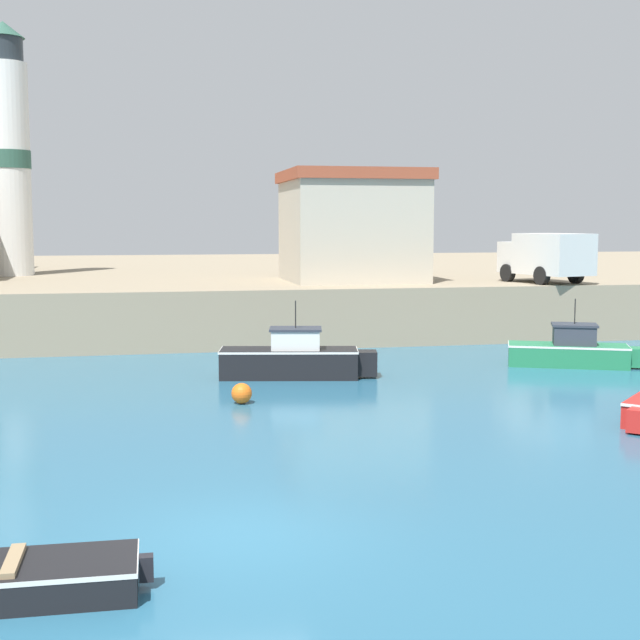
{
  "coord_description": "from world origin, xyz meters",
  "views": [
    {
      "loc": [
        -1.57,
        -14.15,
        5.12
      ],
      "look_at": [
        4.03,
        13.61,
        2.0
      ],
      "focal_mm": 50.0,
      "sensor_mm": 36.0,
      "label": 1
    }
  ],
  "objects_px": {
    "lighthouse": "(7,154)",
    "harbor_shed_near_wharf": "(352,225)",
    "dinghy_black_4": "(4,580)",
    "truck_on_quay": "(546,256)",
    "mooring_buoy": "(242,393)",
    "motorboat_black_2": "(294,359)",
    "motorboat_green_3": "(572,351)"
  },
  "relations": [
    {
      "from": "lighthouse",
      "to": "harbor_shed_near_wharf",
      "type": "bearing_deg",
      "value": -24.91
    },
    {
      "from": "motorboat_green_3",
      "to": "dinghy_black_4",
      "type": "relative_size",
      "value": 1.18
    },
    {
      "from": "lighthouse",
      "to": "truck_on_quay",
      "type": "distance_m",
      "value": 26.79
    },
    {
      "from": "motorboat_green_3",
      "to": "mooring_buoy",
      "type": "height_order",
      "value": "motorboat_green_3"
    },
    {
      "from": "mooring_buoy",
      "to": "motorboat_black_2",
      "type": "bearing_deg",
      "value": 61.1
    },
    {
      "from": "motorboat_black_2",
      "to": "truck_on_quay",
      "type": "relative_size",
      "value": 1.13
    },
    {
      "from": "dinghy_black_4",
      "to": "lighthouse",
      "type": "height_order",
      "value": "lighthouse"
    },
    {
      "from": "lighthouse",
      "to": "harbor_shed_near_wharf",
      "type": "distance_m",
      "value": 17.99
    },
    {
      "from": "mooring_buoy",
      "to": "truck_on_quay",
      "type": "xyz_separation_m",
      "value": [
        14.94,
        12.07,
        3.35
      ]
    },
    {
      "from": "motorboat_black_2",
      "to": "dinghy_black_4",
      "type": "distance_m",
      "value": 17.78
    },
    {
      "from": "dinghy_black_4",
      "to": "mooring_buoy",
      "type": "bearing_deg",
      "value": 69.58
    },
    {
      "from": "truck_on_quay",
      "to": "mooring_buoy",
      "type": "bearing_deg",
      "value": -141.06
    },
    {
      "from": "dinghy_black_4",
      "to": "truck_on_quay",
      "type": "distance_m",
      "value": 31.58
    },
    {
      "from": "motorboat_green_3",
      "to": "mooring_buoy",
      "type": "relative_size",
      "value": 8.3
    },
    {
      "from": "dinghy_black_4",
      "to": "mooring_buoy",
      "type": "relative_size",
      "value": 7.04
    },
    {
      "from": "harbor_shed_near_wharf",
      "to": "truck_on_quay",
      "type": "distance_m",
      "value": 8.81
    },
    {
      "from": "motorboat_black_2",
      "to": "motorboat_green_3",
      "type": "height_order",
      "value": "motorboat_black_2"
    },
    {
      "from": "motorboat_black_2",
      "to": "mooring_buoy",
      "type": "xyz_separation_m",
      "value": [
        -2.18,
        -3.95,
        -0.33
      ]
    },
    {
      "from": "mooring_buoy",
      "to": "truck_on_quay",
      "type": "bearing_deg",
      "value": 38.94
    },
    {
      "from": "motorboat_black_2",
      "to": "harbor_shed_near_wharf",
      "type": "distance_m",
      "value": 13.0
    },
    {
      "from": "mooring_buoy",
      "to": "truck_on_quay",
      "type": "relative_size",
      "value": 0.13
    },
    {
      "from": "motorboat_black_2",
      "to": "truck_on_quay",
      "type": "height_order",
      "value": "truck_on_quay"
    },
    {
      "from": "mooring_buoy",
      "to": "lighthouse",
      "type": "height_order",
      "value": "lighthouse"
    },
    {
      "from": "truck_on_quay",
      "to": "motorboat_black_2",
      "type": "bearing_deg",
      "value": -147.51
    },
    {
      "from": "harbor_shed_near_wharf",
      "to": "motorboat_black_2",
      "type": "bearing_deg",
      "value": -112.35
    },
    {
      "from": "dinghy_black_4",
      "to": "harbor_shed_near_wharf",
      "type": "height_order",
      "value": "harbor_shed_near_wharf"
    },
    {
      "from": "motorboat_black_2",
      "to": "harbor_shed_near_wharf",
      "type": "height_order",
      "value": "harbor_shed_near_wharf"
    },
    {
      "from": "dinghy_black_4",
      "to": "truck_on_quay",
      "type": "relative_size",
      "value": 0.88
    },
    {
      "from": "motorboat_green_3",
      "to": "mooring_buoy",
      "type": "bearing_deg",
      "value": -160.83
    },
    {
      "from": "mooring_buoy",
      "to": "lighthouse",
      "type": "relative_size",
      "value": 0.05
    },
    {
      "from": "motorboat_black_2",
      "to": "motorboat_green_3",
      "type": "bearing_deg",
      "value": 1.92
    },
    {
      "from": "harbor_shed_near_wharf",
      "to": "truck_on_quay",
      "type": "height_order",
      "value": "harbor_shed_near_wharf"
    }
  ]
}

